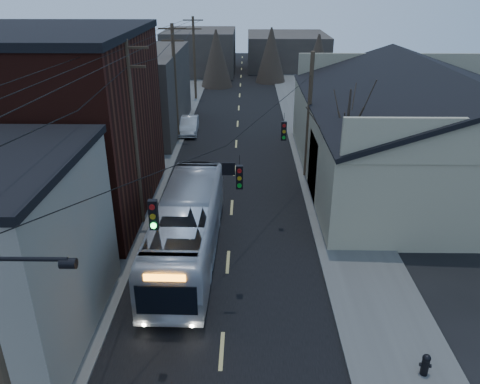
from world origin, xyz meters
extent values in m
cube|color=black|center=(0.00, 30.00, 0.01)|extent=(9.00, 110.00, 0.02)
cube|color=#474744|center=(-6.50, 30.00, 0.06)|extent=(4.00, 110.00, 0.12)
cube|color=#474744|center=(6.50, 30.00, 0.06)|extent=(4.00, 110.00, 0.12)
cube|color=black|center=(-10.00, 20.00, 5.00)|extent=(10.00, 12.00, 10.00)
cube|color=#362F2B|center=(-9.50, 36.00, 3.50)|extent=(9.00, 14.00, 7.00)
cube|color=gray|center=(13.00, 25.00, 2.50)|extent=(16.00, 20.00, 5.00)
cube|color=black|center=(9.00, 25.00, 6.30)|extent=(8.16, 20.60, 2.86)
cube|color=#362F2B|center=(-6.00, 65.00, 3.00)|extent=(10.00, 12.00, 6.00)
cube|color=#362F2B|center=(7.00, 70.00, 2.50)|extent=(12.00, 14.00, 5.00)
cone|color=black|center=(6.50, 20.00, 3.60)|extent=(0.40, 0.40, 7.20)
cylinder|color=#382B1E|center=(-5.00, 18.00, 5.00)|extent=(0.28, 0.28, 10.00)
cube|color=#382B1E|center=(-5.00, 18.00, 9.60)|extent=(2.20, 0.12, 0.12)
cylinder|color=#382B1E|center=(-5.00, 33.00, 4.75)|extent=(0.28, 0.28, 9.50)
cube|color=#382B1E|center=(-5.00, 33.00, 9.10)|extent=(2.20, 0.12, 0.12)
cylinder|color=#382B1E|center=(-5.00, 48.00, 4.50)|extent=(0.28, 0.28, 9.00)
cube|color=#382B1E|center=(-5.00, 48.00, 8.60)|extent=(2.20, 0.12, 0.12)
cylinder|color=#382B1E|center=(5.00, 25.00, 4.25)|extent=(0.28, 0.28, 8.50)
cube|color=black|center=(-2.00, 7.50, 5.95)|extent=(0.28, 0.20, 1.00)
cube|color=black|center=(0.60, 12.00, 5.35)|extent=(0.28, 0.20, 1.00)
cube|color=black|center=(2.80, 18.00, 5.45)|extent=(0.28, 0.20, 1.00)
imported|color=#B7BBC4|center=(-1.99, 14.51, 1.61)|extent=(2.91, 11.60, 3.22)
imported|color=#A7ABAF|center=(-4.30, 35.05, 0.73)|extent=(1.74, 4.49, 1.46)
cylinder|color=black|center=(7.08, 6.89, 0.46)|extent=(0.27, 0.27, 0.67)
sphere|color=black|center=(7.08, 6.89, 0.82)|extent=(0.29, 0.29, 0.29)
cylinder|color=black|center=(7.08, 6.89, 0.51)|extent=(0.41, 0.20, 0.13)
camera|label=1|loc=(0.88, -5.35, 12.61)|focal=35.00mm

